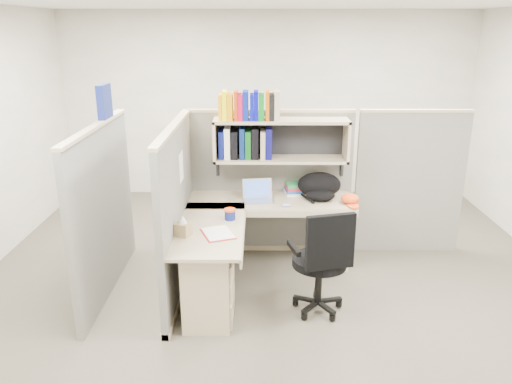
{
  "coord_description": "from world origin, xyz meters",
  "views": [
    {
      "loc": [
        -0.13,
        -4.41,
        2.47
      ],
      "look_at": [
        -0.16,
        0.25,
        0.92
      ],
      "focal_mm": 35.0,
      "sensor_mm": 36.0,
      "label": 1
    }
  ],
  "objects_px": {
    "laptop": "(258,191)",
    "backpack": "(320,186)",
    "snack_canister": "(230,214)",
    "desk": "(228,260)",
    "task_chair": "(321,277)"
  },
  "relations": [
    {
      "from": "snack_canister",
      "to": "laptop",
      "type": "bearing_deg",
      "value": 62.59
    },
    {
      "from": "laptop",
      "to": "backpack",
      "type": "distance_m",
      "value": 0.65
    },
    {
      "from": "task_chair",
      "to": "laptop",
      "type": "bearing_deg",
      "value": 119.68
    },
    {
      "from": "desk",
      "to": "backpack",
      "type": "bearing_deg",
      "value": 43.71
    },
    {
      "from": "backpack",
      "to": "task_chair",
      "type": "distance_m",
      "value": 1.18
    },
    {
      "from": "backpack",
      "to": "snack_canister",
      "type": "xyz_separation_m",
      "value": [
        -0.92,
        -0.61,
        -0.08
      ]
    },
    {
      "from": "laptop",
      "to": "snack_canister",
      "type": "relative_size",
      "value": 2.87
    },
    {
      "from": "desk",
      "to": "snack_canister",
      "type": "height_order",
      "value": "snack_canister"
    },
    {
      "from": "laptop",
      "to": "desk",
      "type": "bearing_deg",
      "value": -116.39
    },
    {
      "from": "laptop",
      "to": "backpack",
      "type": "relative_size",
      "value": 0.67
    },
    {
      "from": "snack_canister",
      "to": "task_chair",
      "type": "distance_m",
      "value": 1.03
    },
    {
      "from": "backpack",
      "to": "task_chair",
      "type": "relative_size",
      "value": 0.45
    },
    {
      "from": "desk",
      "to": "snack_canister",
      "type": "bearing_deg",
      "value": 88.71
    },
    {
      "from": "desk",
      "to": "backpack",
      "type": "distance_m",
      "value": 1.35
    },
    {
      "from": "laptop",
      "to": "task_chair",
      "type": "bearing_deg",
      "value": -67.6
    }
  ]
}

